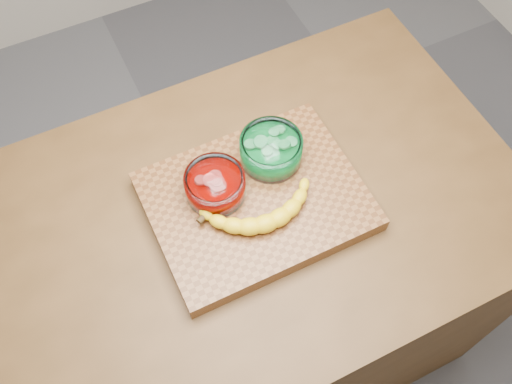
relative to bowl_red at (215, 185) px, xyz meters
name	(u,v)px	position (x,y,z in m)	size (l,w,h in m)	color
ground	(256,329)	(0.07, -0.05, -0.97)	(3.50, 3.50, 0.00)	#5C5B60
counter	(256,282)	(0.07, -0.05, -0.52)	(1.20, 0.80, 0.90)	#4F3217
cutting_board	(256,201)	(0.07, -0.05, -0.05)	(0.45, 0.35, 0.04)	brown
bowl_red	(215,185)	(0.00, 0.00, 0.00)	(0.13, 0.13, 0.06)	white
bowl_green	(271,150)	(0.15, 0.03, 0.00)	(0.14, 0.14, 0.06)	white
banana	(261,208)	(0.06, -0.09, -0.01)	(0.28, 0.14, 0.04)	gold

